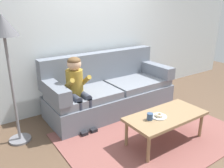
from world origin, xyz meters
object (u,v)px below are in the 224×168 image
(mug, at_px, (150,116))
(toy_controller, at_px, (161,116))
(person_child, at_px, (77,86))
(coffee_table, at_px, (166,117))
(donut, at_px, (159,115))
(floor_lamp, at_px, (4,38))
(couch, at_px, (109,91))

(mug, xyz_separation_m, toy_controller, (0.75, 0.50, -0.43))
(person_child, height_order, toy_controller, person_child)
(person_child, relative_size, toy_controller, 4.87)
(coffee_table, bearing_deg, donut, 176.30)
(mug, height_order, toy_controller, mug)
(toy_controller, xyz_separation_m, floor_lamp, (-2.15, 0.65, 1.43))
(coffee_table, distance_m, donut, 0.15)
(coffee_table, height_order, toy_controller, coffee_table)
(coffee_table, height_order, person_child, person_child)
(couch, distance_m, person_child, 0.82)
(mug, xyz_separation_m, floor_lamp, (-1.40, 1.15, 0.99))
(floor_lamp, bearing_deg, toy_controller, -16.77)
(donut, distance_m, mug, 0.15)
(donut, distance_m, toy_controller, 0.90)
(couch, distance_m, toy_controller, 1.00)
(couch, height_order, donut, couch)
(couch, height_order, toy_controller, couch)
(mug, relative_size, toy_controller, 0.40)
(coffee_table, bearing_deg, couch, 92.39)
(couch, relative_size, mug, 25.39)
(donut, bearing_deg, couch, 86.71)
(coffee_table, distance_m, floor_lamp, 2.32)
(donut, distance_m, floor_lamp, 2.19)
(donut, bearing_deg, person_child, 121.10)
(donut, bearing_deg, toy_controller, 40.50)
(person_child, height_order, mug, person_child)
(floor_lamp, bearing_deg, couch, 4.81)
(person_child, xyz_separation_m, floor_lamp, (-0.89, 0.08, 0.78))
(mug, bearing_deg, floor_lamp, 140.65)
(toy_controller, height_order, floor_lamp, floor_lamp)
(coffee_table, relative_size, donut, 9.50)
(couch, relative_size, donut, 19.05)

